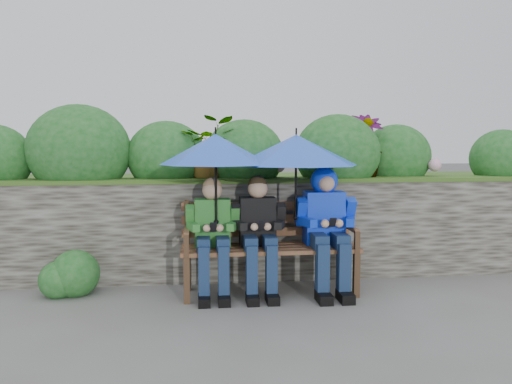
{
  "coord_description": "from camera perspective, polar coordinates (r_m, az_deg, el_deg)",
  "views": [
    {
      "loc": [
        -0.5,
        -4.29,
        1.37
      ],
      "look_at": [
        0.0,
        0.1,
        0.95
      ],
      "focal_mm": 35.0,
      "sensor_mm": 36.0,
      "label": 1
    }
  ],
  "objects": [
    {
      "name": "garden_backdrop",
      "position": [
        5.95,
        -2.61,
        -1.81
      ],
      "size": [
        8.0,
        2.82,
        1.81
      ],
      "color": "#343026",
      "rests_on": "ground"
    },
    {
      "name": "park_bench",
      "position": [
        4.65,
        1.48,
        -5.54
      ],
      "size": [
        1.62,
        0.47,
        0.85
      ],
      "color": "#422D1C",
      "rests_on": "ground"
    },
    {
      "name": "ground",
      "position": [
        4.53,
        0.15,
        -12.17
      ],
      "size": [
        60.0,
        60.0,
        0.0
      ],
      "primitive_type": "plane",
      "color": "#5B5A51",
      "rests_on": "ground"
    },
    {
      "name": "boy_left",
      "position": [
        4.52,
        -4.96,
        -4.42
      ],
      "size": [
        0.48,
        0.56,
        1.07
      ],
      "color": "#1F5F18",
      "rests_on": "ground"
    },
    {
      "name": "boy_middle",
      "position": [
        4.55,
        0.31,
        -4.26
      ],
      "size": [
        0.49,
        0.57,
        1.09
      ],
      "color": "black",
      "rests_on": "ground"
    },
    {
      "name": "umbrella_left",
      "position": [
        4.44,
        -4.63,
        4.88
      ],
      "size": [
        0.99,
        0.99,
        0.87
      ],
      "color": "blue",
      "rests_on": "ground"
    },
    {
      "name": "umbrella_right",
      "position": [
        4.57,
        4.6,
        4.81
      ],
      "size": [
        1.15,
        1.15,
        0.84
      ],
      "color": "blue",
      "rests_on": "ground"
    },
    {
      "name": "boy_right",
      "position": [
        4.66,
        8.05,
        -3.15
      ],
      "size": [
        0.55,
        0.66,
        1.16
      ],
      "color": "#202DE1",
      "rests_on": "ground"
    }
  ]
}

